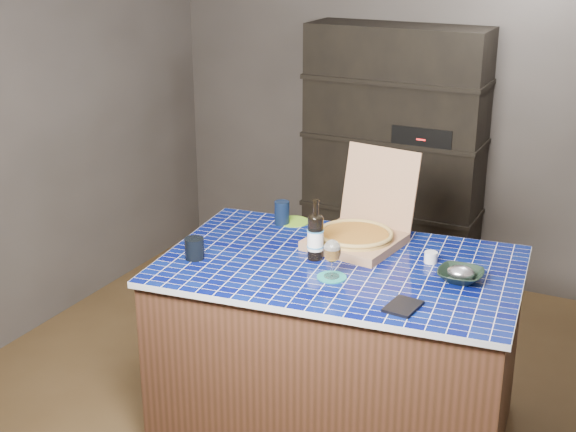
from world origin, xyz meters
The scene contains 14 objects.
room centered at (0.00, 0.00, 1.25)m, with size 3.50×3.50×3.50m.
shelving_unit centered at (0.00, 1.53, 0.90)m, with size 1.20×0.41×1.80m.
kitchen_island centered at (0.39, -0.33, 0.46)m, with size 1.77×1.23×0.91m.
pizza_box centered at (0.38, -0.08, 0.98)m, with size 0.47×0.54×0.44m.
mead_bottle centered at (0.26, -0.34, 1.03)m, with size 0.08×0.08×0.30m.
teal_trivet centered at (0.42, -0.50, 0.92)m, with size 0.13×0.13×0.01m, color #19827A.
wine_glass centered at (0.42, -0.50, 1.04)m, with size 0.08×0.08×0.18m.
tumbler centered at (-0.25, -0.59, 0.97)m, with size 0.09×0.09×0.10m, color black.
dvd_case centered at (0.81, -0.65, 0.92)m, with size 0.12×0.17×0.01m, color black.
bowl centered at (0.95, -0.28, 0.94)m, with size 0.20×0.20×0.05m, color black.
foil_contents centered at (0.95, -0.28, 0.95)m, with size 0.12×0.10×0.06m, color silver.
white_jar centered at (0.77, -0.14, 0.94)m, with size 0.06×0.06×0.05m, color white.
navy_cup centered at (-0.09, 0.01, 0.98)m, with size 0.08×0.08×0.13m, color black.
green_trivet centered at (-0.05, 0.07, 0.92)m, with size 0.17×0.17×0.01m, color #6EAB24.
Camera 1 is at (1.71, -3.55, 2.41)m, focal length 50.00 mm.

